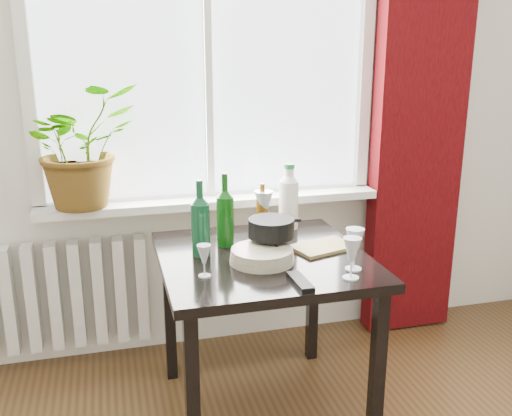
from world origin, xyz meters
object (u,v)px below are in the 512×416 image
object	(u,v)px
wine_bottle_left	(200,218)
tv_remote	(300,282)
wineglass_front_right	(354,249)
wineglass_back_center	(264,212)
wineglass_front_left	(204,261)
fondue_pot	(271,236)
table	(263,275)
cleaning_bottle	(289,195)
wineglass_back_left	(224,219)
radiator	(66,295)
potted_plant	(80,146)
cutting_board	(323,247)
wine_bottle_right	(225,209)
bottle_amber	(262,208)
plate_stack	(262,256)
wineglass_far_right	(352,258)

from	to	relation	value
wine_bottle_left	tv_remote	size ratio (longest dim) A/B	1.91
wineglass_front_right	wineglass_back_center	distance (m)	0.56
wineglass_front_left	fondue_pot	distance (m)	0.37
table	wineglass_back_center	distance (m)	0.35
fondue_pot	wine_bottle_left	bearing A→B (deg)	155.55
cleaning_bottle	wineglass_back_left	bearing A→B (deg)	-168.36
cleaning_bottle	wineglass_back_left	xyz separation A→B (m)	(-0.33, -0.07, -0.07)
table	fondue_pot	xyz separation A→B (m)	(0.04, 0.02, 0.17)
radiator	tv_remote	distance (m)	1.36
wine_bottle_left	cleaning_bottle	distance (m)	0.53
radiator	table	bearing A→B (deg)	-36.54
potted_plant	wineglass_front_right	size ratio (longest dim) A/B	3.36
wineglass_front_right	wineglass_back_center	bearing A→B (deg)	112.87
cleaning_bottle	cutting_board	bearing A→B (deg)	-80.17
fondue_pot	cleaning_bottle	bearing A→B (deg)	45.80
wine_bottle_left	wine_bottle_right	bearing A→B (deg)	37.09
bottle_amber	plate_stack	bearing A→B (deg)	-105.56
wine_bottle_right	wineglass_front_left	distance (m)	0.38
bottle_amber	tv_remote	xyz separation A→B (m)	(-0.02, -0.60, -0.11)
bottle_amber	wineglass_front_right	size ratio (longest dim) A/B	1.40
wineglass_front_right	tv_remote	world-z (taller)	wineglass_front_right
potted_plant	wineglass_front_right	world-z (taller)	potted_plant
wineglass_back_left	potted_plant	bearing A→B (deg)	151.05
wineglass_front_left	fondue_pot	world-z (taller)	fondue_pot
cleaning_bottle	tv_remote	xyz separation A→B (m)	(-0.16, -0.65, -0.15)
wineglass_front_right	cutting_board	distance (m)	0.27
wine_bottle_left	wineglass_front_left	world-z (taller)	wine_bottle_left
table	bottle_amber	distance (m)	0.36
wine_bottle_right	tv_remote	distance (m)	0.54
potted_plant	wineglass_back_center	size ratio (longest dim) A/B	2.74
cleaning_bottle	table	bearing A→B (deg)	-123.51
wineglass_front_right	bottle_amber	bearing A→B (deg)	113.14
plate_stack	wine_bottle_right	bearing A→B (deg)	112.49
wineglass_back_center	bottle_amber	bearing A→B (deg)	133.67
wine_bottle_left	fondue_pot	bearing A→B (deg)	-10.08
plate_stack	cutting_board	distance (m)	0.31
wineglass_back_center	wineglass_front_right	bearing A→B (deg)	-67.13
cleaning_bottle	tv_remote	distance (m)	0.69
wine_bottle_right	wineglass_front_left	size ratio (longest dim) A/B	2.53
wineglass_back_left	wineglass_front_left	xyz separation A→B (m)	(-0.16, -0.43, -0.03)
wineglass_back_center	fondue_pot	distance (m)	0.26
wineglass_front_left	plate_stack	bearing A→B (deg)	19.73
wineglass_front_right	tv_remote	xyz separation A→B (m)	(-0.25, -0.08, -0.08)
potted_plant	plate_stack	size ratio (longest dim) A/B	2.20
radiator	wineglass_front_left	xyz separation A→B (m)	(0.57, -0.80, 0.42)
table	cleaning_bottle	size ratio (longest dim) A/B	2.63
table	plate_stack	xyz separation A→B (m)	(-0.03, -0.08, 0.12)
wineglass_back_left	wine_bottle_right	bearing A→B (deg)	-97.42
fondue_pot	wineglass_front_left	bearing A→B (deg)	-164.03
wineglass_far_right	cutting_board	size ratio (longest dim) A/B	0.64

